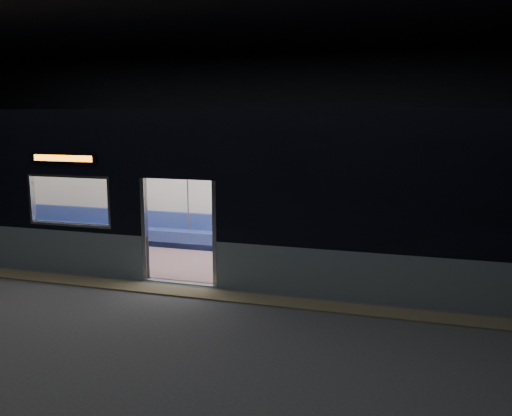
% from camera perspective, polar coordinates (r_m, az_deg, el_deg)
% --- Properties ---
extents(station_floor, '(24.00, 14.00, 0.01)m').
position_cam_1_polar(station_floor, '(9.87, -10.52, -9.63)').
color(station_floor, '#47494C').
rests_on(station_floor, ground).
extents(station_envelope, '(24.00, 14.00, 5.00)m').
position_cam_1_polar(station_envelope, '(9.31, -11.25, 12.17)').
color(station_envelope, black).
rests_on(station_envelope, station_floor).
extents(tactile_strip, '(22.80, 0.50, 0.03)m').
position_cam_1_polar(tactile_strip, '(10.32, -9.11, -8.57)').
color(tactile_strip, '#8C7F59').
rests_on(tactile_strip, station_floor).
extents(metro_car, '(18.00, 3.04, 3.35)m').
position_cam_1_polar(metro_car, '(11.70, -5.13, 2.92)').
color(metro_car, gray).
rests_on(metro_car, station_floor).
extents(passenger, '(0.41, 0.71, 1.41)m').
position_cam_1_polar(passenger, '(12.06, 12.74, -2.05)').
color(passenger, black).
rests_on(passenger, metro_car).
extents(handbag, '(0.32, 0.29, 0.14)m').
position_cam_1_polar(handbag, '(11.86, 12.87, -2.91)').
color(handbag, black).
rests_on(handbag, passenger).
extents(transit_map, '(1.03, 0.03, 0.67)m').
position_cam_1_polar(transit_map, '(12.24, 19.68, 0.98)').
color(transit_map, white).
rests_on(transit_map, metro_car).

